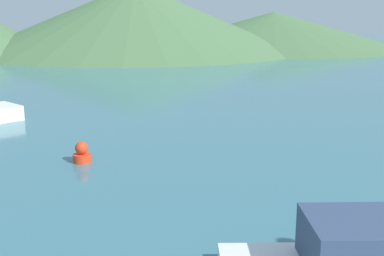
% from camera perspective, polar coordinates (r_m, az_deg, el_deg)
% --- Properties ---
extents(buoy_marker, '(0.70, 0.70, 0.81)m').
position_cam_1_polar(buoy_marker, '(18.88, -12.94, -2.99)').
color(buoy_marker, red).
rests_on(buoy_marker, ground_plane).
extents(hill_central, '(50.29, 50.29, 10.37)m').
position_cam_1_polar(hill_central, '(77.23, -6.68, 12.86)').
color(hill_central, '#476B42').
rests_on(hill_central, ground_plane).
extents(hill_east, '(44.45, 44.45, 6.15)m').
position_cam_1_polar(hill_east, '(86.21, 9.62, 11.38)').
color(hill_east, '#476B42').
rests_on(hill_east, ground_plane).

